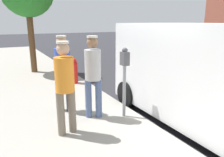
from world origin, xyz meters
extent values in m
plane|color=#2D2D33|center=(0.00, 0.00, 0.00)|extent=(80.00, 80.00, 0.00)
cube|color=#9E998E|center=(3.50, 0.00, 0.07)|extent=(5.00, 32.00, 0.15)
cylinder|color=gray|center=(1.35, -0.18, 0.72)|extent=(0.07, 0.07, 1.15)
cube|color=#4C4C51|center=(1.35, -0.18, 1.44)|extent=(0.14, 0.18, 0.28)
sphere|color=#47474C|center=(1.35, -0.18, 1.61)|extent=(0.12, 0.12, 0.12)
cylinder|color=#383D47|center=(2.49, -1.16, 0.57)|extent=(0.14, 0.14, 0.84)
cylinder|color=#383D47|center=(2.33, -1.02, 0.57)|extent=(0.14, 0.14, 0.84)
cylinder|color=blue|center=(2.41, -1.09, 1.30)|extent=(0.34, 0.34, 0.63)
sphere|color=tan|center=(2.41, -1.09, 1.76)|extent=(0.23, 0.23, 0.23)
cylinder|color=silver|center=(2.41, -1.09, 1.88)|extent=(0.22, 0.22, 0.04)
cylinder|color=#726656|center=(2.79, -0.02, 0.56)|extent=(0.14, 0.14, 0.82)
cylinder|color=#726656|center=(2.57, -0.04, 0.56)|extent=(0.14, 0.14, 0.82)
cylinder|color=orange|center=(2.68, -0.03, 1.28)|extent=(0.34, 0.34, 0.62)
sphere|color=tan|center=(2.68, -0.03, 1.73)|extent=(0.22, 0.22, 0.22)
cylinder|color=silver|center=(2.68, -0.03, 1.84)|extent=(0.21, 0.21, 0.04)
cylinder|color=#4C608C|center=(2.05, -0.51, 0.57)|extent=(0.14, 0.14, 0.85)
cylinder|color=#4C608C|center=(1.85, -0.42, 0.57)|extent=(0.14, 0.14, 0.85)
cylinder|color=#B7B7B7|center=(1.95, -0.46, 1.31)|extent=(0.34, 0.34, 0.63)
sphere|color=#8C6647|center=(1.95, -0.46, 1.77)|extent=(0.23, 0.23, 0.23)
cylinder|color=silver|center=(1.95, -0.46, 1.89)|extent=(0.22, 0.22, 0.04)
cylinder|color=black|center=(-1.11, -0.93, 0.34)|extent=(0.22, 0.68, 0.68)
cylinder|color=black|center=(0.79, -0.94, 0.34)|extent=(0.22, 0.68, 0.68)
cylinder|color=brown|center=(2.38, -5.72, 1.40)|extent=(0.24, 0.24, 2.50)
cylinder|color=red|center=(1.45, -3.28, 0.50)|extent=(0.24, 0.24, 0.70)
sphere|color=red|center=(1.45, -3.28, 0.91)|extent=(0.20, 0.20, 0.20)
camera|label=1|loc=(3.67, 3.59, 2.18)|focal=34.52mm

